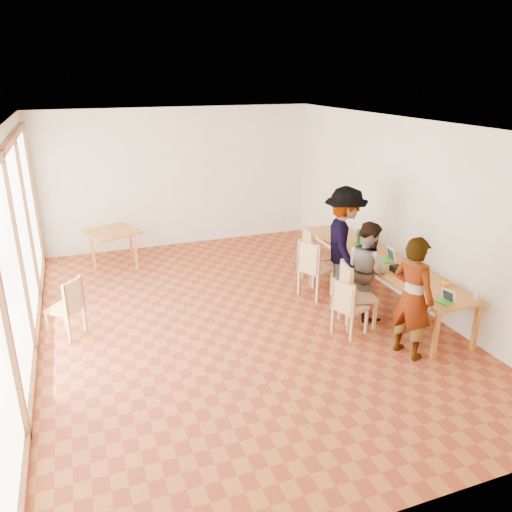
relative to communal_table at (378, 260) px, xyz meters
The scene contains 25 objects.
ground 2.60m from the communal_table, behind, with size 8.00×8.00×0.00m, color #9D5126.
wall_back 4.86m from the communal_table, 121.44° to the left, with size 6.00×0.10×3.00m, color #EFE2CE.
wall_front 4.71m from the communal_table, 122.59° to the right, with size 6.00×0.10×3.00m, color #EFE2CE.
wall_right 0.95m from the communal_table, 10.07° to the left, with size 0.10×8.00×3.00m, color #EFE2CE.
window_wall 5.52m from the communal_table, behind, with size 0.10×8.00×3.00m, color white.
ceiling 3.41m from the communal_table, behind, with size 6.00×8.00×0.04m, color white.
communal_table is the anchor object (origin of this frame).
side_table 5.14m from the communal_table, 142.52° to the left, with size 0.90×0.90×0.75m.
chair_near 1.15m from the communal_table, 142.50° to the right, with size 0.54×0.54×0.54m.
chair_mid 1.49m from the communal_table, 140.23° to the right, with size 0.53×0.53×0.47m.
chair_far 1.10m from the communal_table, 156.19° to the left, with size 0.63×0.63×0.54m.
chair_empty 1.25m from the communal_table, 124.59° to the left, with size 0.51×0.51×0.55m.
chair_spare 4.95m from the communal_table, behind, with size 0.59×0.59×0.48m.
person_near 1.81m from the communal_table, 109.32° to the right, with size 0.62×0.41×1.71m, color gray.
person_mid 0.68m from the communal_table, 138.12° to the right, with size 0.76×0.59×1.56m, color gray.
person_far 0.64m from the communal_table, 144.85° to the left, with size 1.24×0.71×1.92m, color gray.
laptop_near 1.80m from the communal_table, 93.50° to the right, with size 0.23×0.24×0.18m.
laptop_mid 0.21m from the communal_table, 65.96° to the right, with size 0.25×0.28×0.22m.
laptop_far 0.72m from the communal_table, 79.67° to the left, with size 0.23×0.26×0.20m.
yellow_mug 1.38m from the communal_table, 79.59° to the right, with size 0.12×0.12×0.09m, color gold.
green_bottle 0.74m from the communal_table, 87.11° to the left, with size 0.07×0.07×0.28m, color #176636.
clear_glass 1.90m from the communal_table, 80.22° to the right, with size 0.07×0.07×0.09m, color silver.
condiment_cup 0.57m from the communal_table, 70.68° to the right, with size 0.08×0.08×0.06m, color white.
pink_phone 0.57m from the communal_table, 121.50° to the right, with size 0.05×0.10×0.01m, color #D24393.
black_pouch 0.68m from the communal_table, 97.20° to the right, with size 0.16×0.26×0.09m, color black.
Camera 1 is at (-2.14, -6.74, 3.68)m, focal length 35.00 mm.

